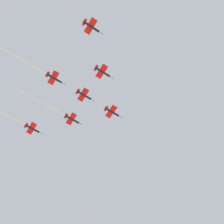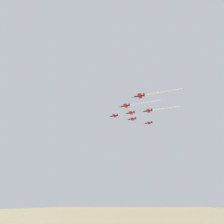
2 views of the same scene
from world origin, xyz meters
name	(u,v)px [view 2 (image 2 of 2)]	position (x,y,z in m)	size (l,w,h in m)	color
jet_lead	(114,116)	(10.56, -5.70, 149.52)	(11.27, 10.08, 2.64)	black
jet_port_inner	(134,104)	(-23.63, -9.71, 150.44)	(35.48, 29.44, 2.64)	black
jet_starboard_inner	(132,119)	(8.01, -31.92, 150.77)	(11.27, 10.08, 2.64)	black
jet_port_outer	(130,113)	(-5.26, -18.72, 150.48)	(11.27, 10.08, 2.64)	black
jet_starboard_outer	(151,94)	(-50.31, -7.54, 148.16)	(36.60, 30.37, 2.64)	black
jet_center_rear	(148,123)	(5.46, -58.15, 150.27)	(11.27, 10.08, 2.64)	black
jet_port_trail	(156,110)	(-28.06, -37.48, 149.86)	(32.98, 27.39, 2.64)	black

